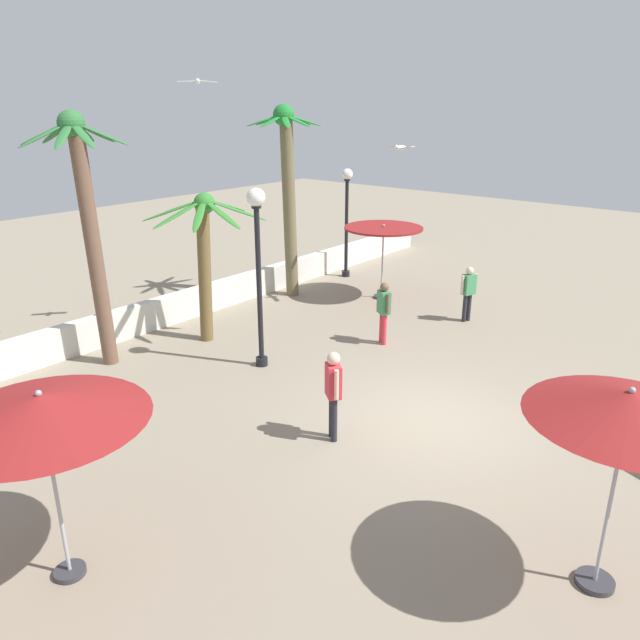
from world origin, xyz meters
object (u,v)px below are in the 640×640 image
object	(u,v)px
palm_tree_2	(288,183)
guest_2	(384,307)
patio_umbrella_0	(41,409)
guest_0	(333,387)
lamp_post_1	(258,252)
seagull_0	(197,82)
patio_umbrella_1	(383,232)
patio_umbrella_2	(629,407)
seagull_1	(401,147)
lamp_post_0	(347,210)
lounge_chair_0	(628,434)
guest_1	(468,289)
palm_tree_0	(204,245)
palm_tree_3	(88,216)

from	to	relation	value
palm_tree_2	guest_2	bearing A→B (deg)	-107.99
patio_umbrella_0	guest_2	xyz separation A→B (m)	(9.39, 1.38, -1.48)
palm_tree_2	guest_0	bearing A→B (deg)	-132.46
lamp_post_1	seagull_0	size ratio (longest dim) A/B	4.98
patio_umbrella_1	palm_tree_2	distance (m)	3.27
seagull_0	guest_2	bearing A→B (deg)	-60.82
patio_umbrella_1	guest_2	distance (m)	4.03
patio_umbrella_2	seagull_1	bearing A→B (deg)	46.46
lamp_post_0	lamp_post_1	world-z (taller)	lamp_post_1
palm_tree_2	lounge_chair_0	world-z (taller)	palm_tree_2
patio_umbrella_1	lamp_post_0	world-z (taller)	lamp_post_0
lamp_post_1	guest_2	size ratio (longest dim) A/B	2.55
patio_umbrella_1	seagull_1	xyz separation A→B (m)	(-0.58, -0.86, 2.58)
lamp_post_1	guest_2	xyz separation A→B (m)	(2.97, -1.43, -1.76)
patio_umbrella_2	guest_1	distance (m)	10.12
palm_tree_0	seagull_0	bearing A→B (deg)	38.41
lounge_chair_0	seagull_0	xyz separation A→B (m)	(-0.71, 10.25, 5.95)
lounge_chair_0	patio_umbrella_2	bearing A→B (deg)	-171.39
palm_tree_3	guest_1	bearing A→B (deg)	-32.49
guest_0	guest_1	bearing A→B (deg)	8.08
seagull_0	seagull_1	size ratio (longest dim) A/B	0.81
patio_umbrella_0	seagull_0	xyz separation A→B (m)	(7.15, 5.39, 3.87)
guest_0	palm_tree_3	bearing A→B (deg)	97.16
palm_tree_0	seagull_0	size ratio (longest dim) A/B	4.55
guest_1	lamp_post_1	bearing A→B (deg)	158.60
lamp_post_0	guest_1	world-z (taller)	lamp_post_0
palm_tree_0	guest_0	bearing A→B (deg)	-108.42
patio_umbrella_1	patio_umbrella_0	bearing A→B (deg)	-164.11
palm_tree_2	seagull_1	bearing A→B (deg)	-71.39
lounge_chair_0	guest_1	size ratio (longest dim) A/B	1.23
guest_1	seagull_0	bearing A→B (deg)	136.58
palm_tree_3	seagull_0	size ratio (longest dim) A/B	6.87
lamp_post_1	lounge_chair_0	bearing A→B (deg)	-79.39
patio_umbrella_0	patio_umbrella_2	distance (m)	6.89
lamp_post_0	patio_umbrella_1	bearing A→B (deg)	-118.24
patio_umbrella_0	guest_2	bearing A→B (deg)	8.34
guest_2	seagull_0	size ratio (longest dim) A/B	1.95
palm_tree_3	lounge_chair_0	xyz separation A→B (m)	(3.74, -10.59, -3.15)
patio_umbrella_2	lounge_chair_0	distance (m)	4.25
palm_tree_3	guest_0	size ratio (longest dim) A/B	3.31
palm_tree_3	lamp_post_1	world-z (taller)	palm_tree_3
patio_umbrella_0	seagull_1	xyz separation A→B (m)	(11.98, 2.72, 2.24)
palm_tree_0	lounge_chair_0	xyz separation A→B (m)	(1.07, -9.96, -2.12)
guest_0	patio_umbrella_1	bearing A→B (deg)	28.32
palm_tree_0	guest_1	bearing A→B (deg)	-39.72
patio_umbrella_0	lamp_post_1	bearing A→B (deg)	23.64
lamp_post_0	seagull_1	distance (m)	4.43
guest_0	seagull_1	size ratio (longest dim) A/B	1.68
patio_umbrella_1	guest_1	size ratio (longest dim) A/B	1.52
palm_tree_0	lamp_post_0	size ratio (longest dim) A/B	1.01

